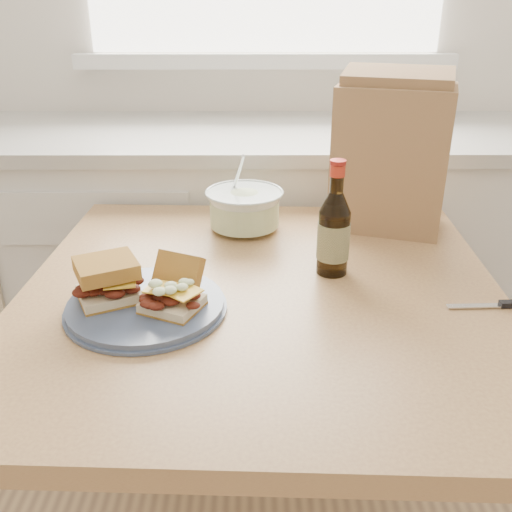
{
  "coord_description": "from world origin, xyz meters",
  "views": [
    {
      "loc": [
        -0.04,
        -0.13,
        1.34
      ],
      "look_at": [
        -0.04,
        0.86,
        0.88
      ],
      "focal_mm": 40.0,
      "sensor_mm": 36.0,
      "label": 1
    }
  ],
  "objects_px": {
    "dining_table": "(261,338)",
    "plate": "(146,306)",
    "beer_bottle": "(334,232)",
    "paper_bag": "(390,158)",
    "coleslaw_bowl": "(244,210)"
  },
  "relations": [
    {
      "from": "plate",
      "to": "coleslaw_bowl",
      "type": "bearing_deg",
      "value": 66.05
    },
    {
      "from": "plate",
      "to": "coleslaw_bowl",
      "type": "height_order",
      "value": "coleslaw_bowl"
    },
    {
      "from": "dining_table",
      "to": "beer_bottle",
      "type": "distance_m",
      "value": 0.27
    },
    {
      "from": "dining_table",
      "to": "plate",
      "type": "relative_size",
      "value": 3.43
    },
    {
      "from": "coleslaw_bowl",
      "to": "paper_bag",
      "type": "bearing_deg",
      "value": 4.19
    },
    {
      "from": "plate",
      "to": "paper_bag",
      "type": "xyz_separation_m",
      "value": [
        0.53,
        0.43,
        0.16
      ]
    },
    {
      "from": "dining_table",
      "to": "plate",
      "type": "distance_m",
      "value": 0.27
    },
    {
      "from": "dining_table",
      "to": "paper_bag",
      "type": "distance_m",
      "value": 0.55
    },
    {
      "from": "beer_bottle",
      "to": "paper_bag",
      "type": "height_order",
      "value": "paper_bag"
    },
    {
      "from": "beer_bottle",
      "to": "paper_bag",
      "type": "distance_m",
      "value": 0.33
    },
    {
      "from": "dining_table",
      "to": "coleslaw_bowl",
      "type": "distance_m",
      "value": 0.36
    },
    {
      "from": "plate",
      "to": "beer_bottle",
      "type": "relative_size",
      "value": 1.2
    },
    {
      "from": "dining_table",
      "to": "beer_bottle",
      "type": "relative_size",
      "value": 4.1
    },
    {
      "from": "plate",
      "to": "beer_bottle",
      "type": "xyz_separation_m",
      "value": [
        0.37,
        0.16,
        0.08
      ]
    },
    {
      "from": "paper_bag",
      "to": "beer_bottle",
      "type": "bearing_deg",
      "value": -104.25
    }
  ]
}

